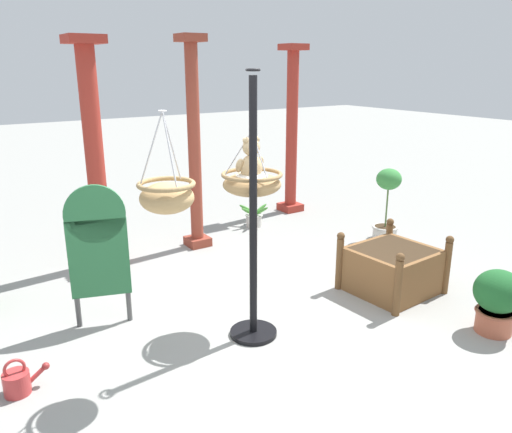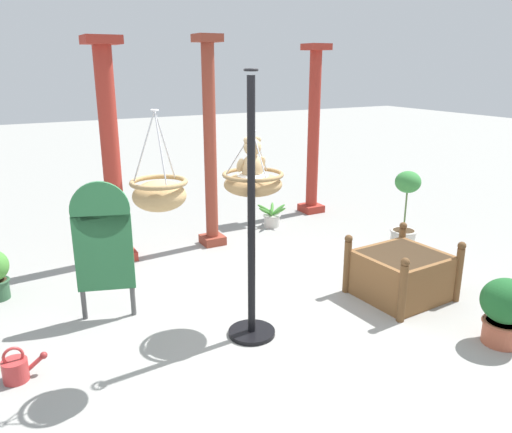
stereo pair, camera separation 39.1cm
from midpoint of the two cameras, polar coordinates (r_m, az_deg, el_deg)
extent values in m
plane|color=gray|center=(4.96, 2.54, -12.63)|extent=(40.00, 40.00, 0.00)
cylinder|color=black|center=(4.39, 2.02, 0.17)|extent=(0.07, 0.07, 2.36)
cylinder|color=black|center=(4.85, 1.88, -13.06)|extent=(0.44, 0.44, 0.04)
torus|color=black|center=(4.20, 2.20, 16.31)|extent=(0.12, 0.12, 0.02)
ellipsoid|color=#A37F51|center=(4.62, 2.09, 3.65)|extent=(0.54, 0.54, 0.20)
torus|color=olive|center=(4.60, 2.10, 4.77)|extent=(0.56, 0.56, 0.04)
ellipsoid|color=silver|center=(4.61, 2.09, 3.89)|extent=(0.47, 0.47, 0.17)
cylinder|color=#B7B7BC|center=(4.67, 2.88, 7.43)|extent=(0.23, 0.14, 0.40)
cylinder|color=#B7B7BC|center=(4.56, 0.55, 7.22)|extent=(0.23, 0.14, 0.40)
cylinder|color=#B7B7BC|center=(4.45, 2.94, 6.97)|extent=(0.01, 0.26, 0.40)
torus|color=#B7B7BC|center=(4.53, 2.15, 9.69)|extent=(0.06, 0.06, 0.01)
ellipsoid|color=tan|center=(4.59, 2.04, 5.51)|extent=(0.21, 0.18, 0.25)
sphere|color=tan|center=(4.56, 2.07, 7.88)|extent=(0.20, 0.20, 0.16)
ellipsoid|color=#D9B683|center=(4.61, 1.69, 7.84)|extent=(0.08, 0.07, 0.05)
sphere|color=black|center=(4.63, 1.55, 7.91)|extent=(0.02, 0.02, 0.02)
sphere|color=tan|center=(4.52, 1.45, 8.64)|extent=(0.06, 0.06, 0.06)
sphere|color=tan|center=(4.58, 2.69, 8.73)|extent=(0.06, 0.06, 0.06)
ellipsoid|color=tan|center=(4.56, 0.68, 5.82)|extent=(0.07, 0.12, 0.16)
ellipsoid|color=tan|center=(4.66, 3.05, 6.06)|extent=(0.07, 0.12, 0.16)
ellipsoid|color=tan|center=(4.66, 0.86, 4.55)|extent=(0.08, 0.14, 0.08)
ellipsoid|color=tan|center=(4.71, 2.09, 4.69)|extent=(0.08, 0.14, 0.08)
ellipsoid|color=tan|center=(3.82, -8.05, 2.31)|extent=(0.41, 0.41, 0.23)
torus|color=#97794E|center=(3.80, -8.12, 3.84)|extent=(0.44, 0.44, 0.04)
cylinder|color=#B7B7BC|center=(3.82, -7.38, 8.00)|extent=(0.18, 0.11, 0.53)
cylinder|color=#B7B7BC|center=(3.76, -9.70, 7.77)|extent=(0.18, 0.11, 0.53)
cylinder|color=#B7B7BC|center=(3.66, -7.77, 7.61)|extent=(0.01, 0.20, 0.53)
torus|color=#B7B7BC|center=(3.71, -8.46, 11.84)|extent=(0.06, 0.06, 0.01)
cylinder|color=#9E2D23|center=(6.42, -14.47, 6.42)|extent=(0.22, 0.22, 2.66)
cube|color=#9E2D23|center=(6.76, -13.69, -4.24)|extent=(0.40, 0.40, 0.12)
cube|color=#9E2D23|center=(6.33, -15.43, 18.80)|extent=(0.42, 0.42, 0.10)
cylinder|color=brown|center=(6.80, -3.58, 7.68)|extent=(0.17, 0.17, 2.71)
cube|color=brown|center=(7.12, -3.39, -2.66)|extent=(0.30, 0.30, 0.12)
cube|color=brown|center=(6.72, -3.81, 19.59)|extent=(0.32, 0.32, 0.10)
cylinder|color=#9E2D23|center=(8.49, 7.88, 9.21)|extent=(0.19, 0.19, 2.65)
cube|color=#9E2D23|center=(8.74, 7.55, 0.95)|extent=(0.35, 0.35, 0.12)
cube|color=#9E2D23|center=(8.42, 8.27, 18.54)|extent=(0.37, 0.37, 0.10)
cube|color=brown|center=(5.76, 18.07, -6.38)|extent=(0.90, 0.85, 0.50)
cube|color=#382819|center=(5.68, 18.27, -4.35)|extent=(0.79, 0.75, 0.06)
cylinder|color=brown|center=(5.69, 12.27, -5.65)|extent=(0.08, 0.08, 0.60)
cylinder|color=brown|center=(6.28, 17.87, -3.91)|extent=(0.08, 0.08, 0.60)
cylinder|color=brown|center=(5.20, 18.40, -8.35)|extent=(0.08, 0.08, 0.60)
cylinder|color=brown|center=(5.85, 23.80, -6.13)|extent=(0.08, 0.08, 0.60)
sphere|color=brown|center=(5.57, 12.48, -2.51)|extent=(0.09, 0.09, 0.09)
sphere|color=brown|center=(6.17, 18.15, -1.04)|extent=(0.09, 0.09, 0.09)
sphere|color=brown|center=(5.08, 18.75, -4.97)|extent=(0.09, 0.09, 0.09)
sphere|color=brown|center=(5.73, 24.19, -3.08)|extent=(0.09, 0.09, 0.09)
cylinder|color=#AD563D|center=(5.27, 28.11, -11.56)|extent=(0.33, 0.33, 0.22)
torus|color=#9C4E37|center=(5.22, 28.26, -10.59)|extent=(0.37, 0.37, 0.03)
cylinder|color=#382819|center=(5.23, 28.26, -10.64)|extent=(0.29, 0.29, 0.03)
ellipsoid|color=#1E5B28|center=(5.14, 28.59, -8.47)|extent=(0.45, 0.45, 0.41)
cylinder|color=beige|center=(7.87, 3.23, -0.48)|extent=(0.24, 0.24, 0.19)
torus|color=#BCB7AE|center=(7.85, 3.24, 0.10)|extent=(0.28, 0.28, 0.03)
cylinder|color=#382819|center=(7.85, 3.24, 0.06)|extent=(0.21, 0.21, 0.03)
ellipsoid|color=#478E38|center=(7.88, 3.98, 0.79)|extent=(0.26, 0.06, 0.18)
ellipsoid|color=#478E38|center=(7.94, 3.26, 0.98)|extent=(0.18, 0.25, 0.15)
ellipsoid|color=#478E38|center=(7.87, 2.42, 0.86)|extent=(0.19, 0.25, 0.14)
ellipsoid|color=#478E38|center=(7.77, 2.53, 0.56)|extent=(0.26, 0.05, 0.18)
ellipsoid|color=#478E38|center=(7.73, 3.17, 0.41)|extent=(0.19, 0.22, 0.20)
ellipsoid|color=#478E38|center=(7.78, 4.02, 0.57)|extent=(0.18, 0.24, 0.18)
cylinder|color=beige|center=(7.49, 17.82, -2.21)|extent=(0.34, 0.34, 0.19)
torus|color=#BCB7AE|center=(7.46, 17.88, -1.59)|extent=(0.38, 0.38, 0.03)
cylinder|color=#382819|center=(7.46, 17.87, -1.62)|extent=(0.30, 0.30, 0.03)
cylinder|color=#4C6B38|center=(7.38, 18.08, 0.55)|extent=(0.02, 0.02, 0.56)
ellipsoid|color=#38843D|center=(7.27, 18.38, 3.73)|extent=(0.35, 0.35, 0.30)
cube|color=#286B3D|center=(5.04, -14.77, -4.08)|extent=(0.54, 0.21, 0.77)
cylinder|color=#286B3D|center=(4.91, -15.15, 0.67)|extent=(0.54, 0.21, 0.56)
cylinder|color=#4C4C4C|center=(5.28, -16.94, -9.63)|extent=(0.05, 0.05, 0.30)
cylinder|color=#4C4C4C|center=(5.24, -11.70, -9.42)|extent=(0.05, 0.05, 0.30)
cylinder|color=#B23333|center=(4.54, -23.40, -15.82)|extent=(0.20, 0.20, 0.18)
cylinder|color=#B23333|center=(4.54, -21.55, -15.34)|extent=(0.17, 0.04, 0.14)
sphere|color=maroon|center=(4.52, -20.66, -14.60)|extent=(0.06, 0.06, 0.06)
torus|color=#B23333|center=(4.48, -23.60, -14.41)|extent=(0.16, 0.02, 0.16)
camera|label=1|loc=(0.20, -87.56, 0.74)|focal=35.22mm
camera|label=2|loc=(0.20, 92.44, -0.74)|focal=35.22mm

